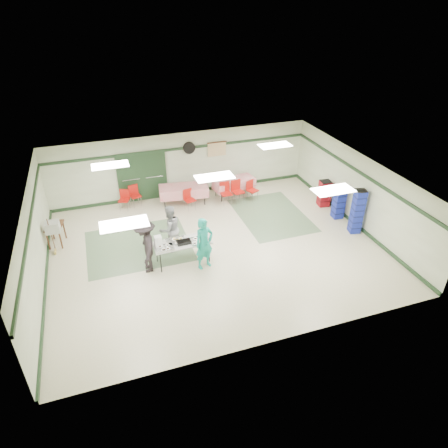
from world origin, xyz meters
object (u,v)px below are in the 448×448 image
object	(u,v)px
chair_a	(237,189)
chair_b	(225,191)
chair_d	(189,197)
dining_table_b	(184,191)
crate_stack_red	(324,193)
chair_loose_a	(134,193)
chair_loose_b	(124,198)
volunteer_teal	(204,244)
printer_table	(55,228)
dining_table_a	(234,183)
crate_stack_blue_a	(339,203)
crate_stack_blue_b	(357,212)
office_printer	(52,227)
broom	(51,235)
serving_table	(182,243)
chair_c	(251,188)
volunteer_dark	(146,246)
volunteer_grey	(170,229)

from	to	relation	value
chair_a	chair_b	size ratio (longest dim) A/B	1.00
chair_d	dining_table_b	bearing A→B (deg)	82.27
crate_stack_red	chair_loose_a	bearing A→B (deg)	161.04
chair_b	chair_loose_b	distance (m)	4.09
volunteer_teal	printer_table	bearing A→B (deg)	129.24
dining_table_a	crate_stack_blue_a	size ratio (longest dim) A/B	1.49
crate_stack_blue_b	office_printer	bearing A→B (deg)	167.81
crate_stack_red	crate_stack_blue_b	size ratio (longest dim) A/B	0.64
volunteer_teal	dining_table_b	distance (m)	4.51
volunteer_teal	dining_table_a	distance (m)	5.20
chair_b	chair_loose_b	size ratio (longest dim) A/B	1.12
crate_stack_blue_b	broom	bearing A→B (deg)	168.43
chair_b	chair_loose_b	xyz separation A→B (m)	(-4.00, 0.83, -0.07)
chair_d	printer_table	world-z (taller)	chair_d
chair_loose_b	crate_stack_blue_a	world-z (taller)	crate_stack_blue_a
dining_table_a	chair_d	size ratio (longest dim) A/B	2.15
serving_table	broom	xyz separation A→B (m)	(-4.00, 1.92, -0.02)
dining_table_a	crate_stack_red	bearing A→B (deg)	-40.78
dining_table_b	crate_stack_red	size ratio (longest dim) A/B	1.89
chair_c	dining_table_b	bearing A→B (deg)	143.92
chair_loose_a	crate_stack_blue_b	xyz separation A→B (m)	(7.31, -4.70, 0.32)
volunteer_dark	crate_stack_blue_a	distance (m)	7.61
volunteer_grey	crate_stack_blue_a	size ratio (longest dim) A/B	1.37
chair_a	crate_stack_red	bearing A→B (deg)	-34.35
chair_a	chair_c	xyz separation A→B (m)	(0.63, -0.02, -0.06)
chair_loose_a	chair_loose_b	bearing A→B (deg)	-168.32
volunteer_teal	chair_c	xyz separation A→B (m)	(3.18, 3.90, -0.35)
volunteer_grey	crate_stack_red	bearing A→B (deg)	171.85
volunteer_grey	chair_d	distance (m)	2.97
volunteer_dark	chair_loose_b	distance (m)	4.37
volunteer_dark	crate_stack_red	world-z (taller)	volunteer_dark
chair_loose_a	office_printer	bearing A→B (deg)	-154.44
printer_table	broom	bearing A→B (deg)	-88.31
volunteer_grey	office_printer	world-z (taller)	volunteer_grey
chair_b	printer_table	bearing A→B (deg)	-173.12
crate_stack_blue_b	printer_table	xyz separation A→B (m)	(-10.30, 2.65, -0.22)
crate_stack_blue_a	crate_stack_blue_b	xyz separation A→B (m)	(0.00, -1.13, 0.23)
dining_table_a	crate_stack_red	xyz separation A→B (m)	(3.17, -2.03, -0.03)
dining_table_a	volunteer_grey	bearing A→B (deg)	-145.02
serving_table	printer_table	size ratio (longest dim) A/B	2.13
chair_d	chair_loose_a	size ratio (longest dim) A/B	0.99
printer_table	chair_loose_a	bearing A→B (deg)	44.66
crate_stack_red	office_printer	world-z (taller)	office_printer
volunteer_dark	dining_table_b	distance (m)	4.63
chair_a	chair_b	distance (m)	0.50
dining_table_a	chair_b	xyz separation A→B (m)	(-0.57, -0.56, 0.00)
volunteer_teal	broom	xyz separation A→B (m)	(-4.59, 2.39, -0.18)
serving_table	crate_stack_blue_b	bearing A→B (deg)	-3.80
chair_a	office_printer	distance (m)	7.21
volunteer_dark	chair_a	distance (m)	5.57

